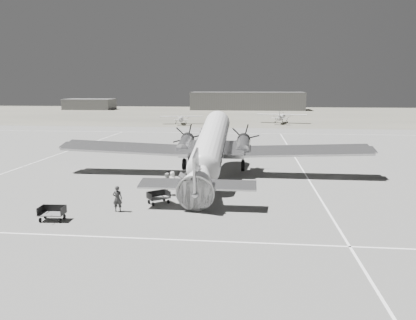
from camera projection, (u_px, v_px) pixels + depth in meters
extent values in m
plane|color=slate|center=(178.00, 182.00, 36.86)|extent=(260.00, 260.00, 0.00)
cube|color=white|center=(134.00, 238.00, 23.16)|extent=(60.00, 0.15, 0.01)
cube|color=white|center=(312.00, 185.00, 35.61)|extent=(0.15, 80.00, 0.01)
cube|color=white|center=(44.00, 159.00, 48.52)|extent=(0.15, 60.00, 0.01)
cube|color=white|center=(216.00, 133.00, 76.00)|extent=(90.00, 0.15, 0.01)
cube|color=#6A6659|center=(231.00, 114.00, 129.82)|extent=(260.00, 90.00, 0.01)
cube|color=#5F5F5F|center=(247.00, 102.00, 153.23)|extent=(42.00, 14.00, 6.00)
cube|color=#585858|center=(247.00, 93.00, 152.64)|extent=(42.00, 14.00, 0.60)
cube|color=#585858|center=(90.00, 104.00, 154.75)|extent=(18.00, 10.00, 4.00)
imported|color=#2B2B2B|center=(117.00, 199.00, 27.97)|extent=(0.70, 0.49, 1.83)
imported|color=#ACACAA|center=(168.00, 184.00, 32.20)|extent=(1.01, 1.10, 1.82)
imported|color=silver|center=(173.00, 180.00, 34.19)|extent=(0.75, 0.88, 1.52)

